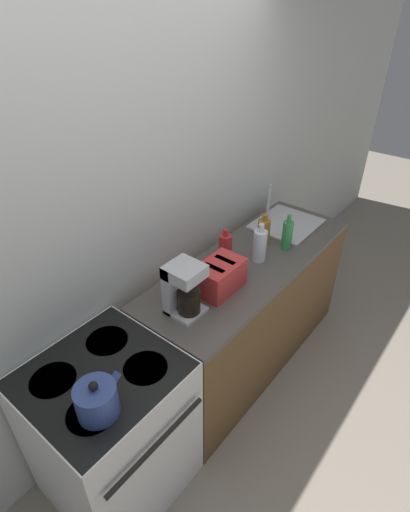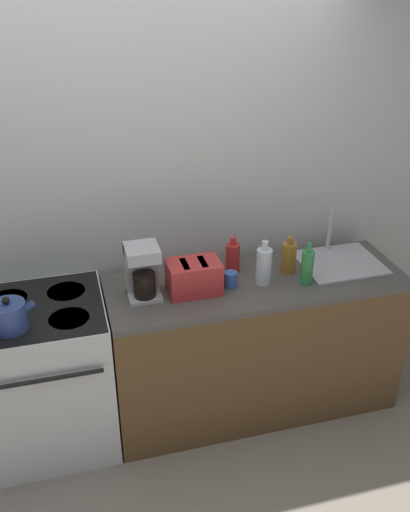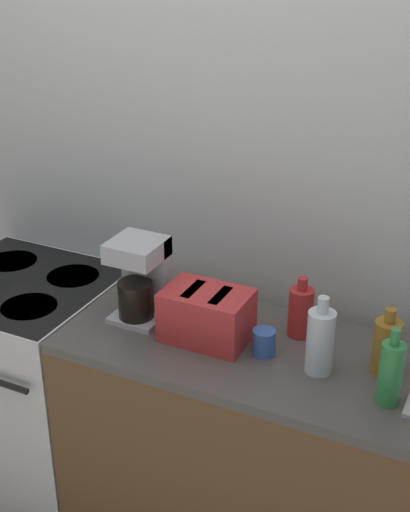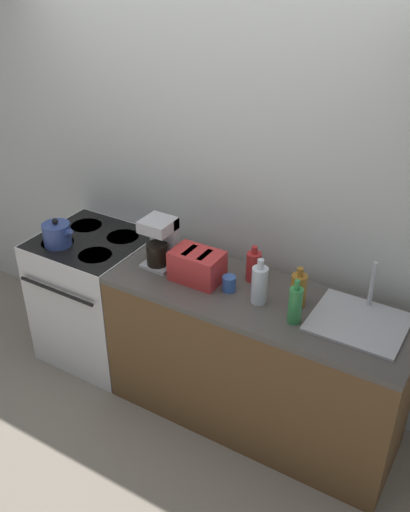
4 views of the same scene
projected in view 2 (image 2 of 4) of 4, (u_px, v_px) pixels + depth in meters
The scene contains 13 objects.
ground_plane at pixel (168, 454), 3.34m from camera, with size 12.00×12.00×0.00m, color gray.
wall_back at pixel (135, 203), 3.35m from camera, with size 8.00×0.05×2.60m.
stove at pixel (48, 374), 3.26m from camera, with size 0.70×0.70×0.92m.
counter_block at pixel (254, 344), 3.53m from camera, with size 1.76×0.61×0.92m.
kettle at pixel (9, 316), 2.85m from camera, with size 0.22×0.18×0.19m.
toaster at pixel (194, 277), 3.17m from camera, with size 0.29×0.20×0.18m.
coffee_maker at pixel (142, 270), 3.10m from camera, with size 0.18×0.18×0.31m.
sink_tray at pixel (339, 261), 3.49m from camera, with size 0.48×0.42×0.28m.
bottle_red at pixel (233, 257), 3.37m from camera, with size 0.09×0.09×0.22m.
bottle_clear at pixel (264, 266), 3.24m from camera, with size 0.09×0.09×0.27m.
bottle_amber at pixel (289, 257), 3.36m from camera, with size 0.09×0.09×0.23m.
bottle_green at pixel (307, 267), 3.24m from camera, with size 0.07×0.07×0.25m.
cup_blue at pixel (230, 279), 3.23m from camera, with size 0.08×0.08×0.09m.
Camera 2 is at (-0.42, -2.38, 2.60)m, focal length 40.00 mm.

